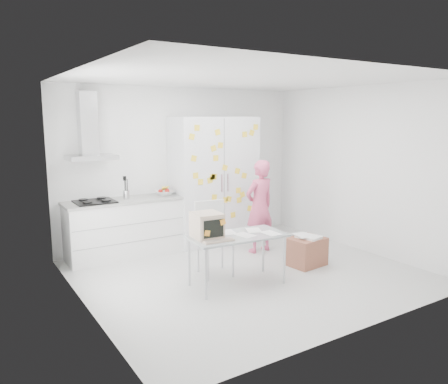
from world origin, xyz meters
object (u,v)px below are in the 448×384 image
desk (219,231)px  chair (213,233)px  person (260,206)px  cardboard_box (306,251)px

desk → chair: (0.22, 0.50, -0.18)m
person → cardboard_box: 1.09m
person → desk: 1.68m
desk → person: bearing=39.7°
person → desk: (-1.37, -0.96, -0.00)m
cardboard_box → chair: bearing=160.7°
chair → desk: bearing=-104.6°
person → desk: person is taller
desk → cardboard_box: size_ratio=2.29×
chair → cardboard_box: (1.35, -0.47, -0.36)m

